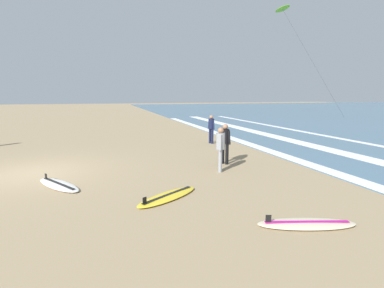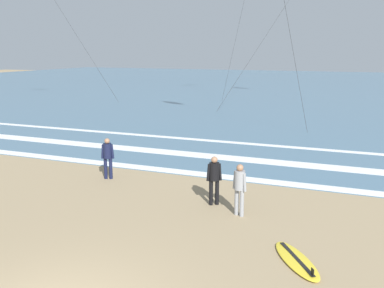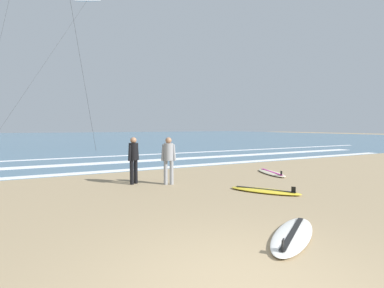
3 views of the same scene
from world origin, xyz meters
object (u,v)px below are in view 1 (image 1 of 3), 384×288
(surfboard_near_water, at_px, (168,196))
(surfer_left_far, at_px, (225,140))
(surfer_foreground_main, at_px, (211,127))
(surfer_background_far, at_px, (220,145))
(surfboard_foreground_flat, at_px, (307,224))
(surfboard_left_pile, at_px, (59,185))
(kite_lime_low_near, at_px, (283,10))

(surfboard_near_water, bearing_deg, surfer_left_far, 136.12)
(surfer_left_far, bearing_deg, surfer_foreground_main, 165.53)
(surfer_foreground_main, xyz_separation_m, surfer_background_far, (5.80, -1.86, 0.00))
(surfer_foreground_main, distance_m, surfboard_foreground_flat, 10.61)
(surfer_background_far, bearing_deg, surfboard_left_pile, -88.43)
(surfboard_near_water, height_order, kite_lime_low_near, kite_lime_low_near)
(surfer_foreground_main, distance_m, surfboard_left_pile, 9.38)
(surfer_foreground_main, height_order, kite_lime_low_near, kite_lime_low_near)
(surfer_left_far, relative_size, kite_lime_low_near, 0.12)
(surfboard_left_pile, distance_m, surfboard_near_water, 3.54)
(surfer_left_far, bearing_deg, surfboard_near_water, -43.88)
(surfer_background_far, xyz_separation_m, surfboard_left_pile, (0.15, -5.34, -0.91))
(surfer_left_far, bearing_deg, surfboard_foreground_flat, -5.76)
(surfer_background_far, height_order, surfboard_near_water, surfer_background_far)
(kite_lime_low_near, bearing_deg, surfboard_foreground_flat, -32.30)
(surfboard_foreground_flat, bearing_deg, surfboard_near_water, -135.70)
(surfer_left_far, bearing_deg, surfer_background_far, -31.42)
(surfer_background_far, relative_size, surfboard_foreground_flat, 0.73)
(surfer_foreground_main, xyz_separation_m, surfboard_near_water, (7.91, -4.25, -0.91))
(surfer_background_far, bearing_deg, surfer_foreground_main, 162.24)
(surfer_foreground_main, bearing_deg, surfboard_foreground_flat, -9.81)
(surfer_background_far, relative_size, kite_lime_low_near, 0.12)
(surfer_background_far, bearing_deg, surfboard_foreground_flat, 0.70)
(surfer_left_far, relative_size, surfboard_left_pile, 0.77)
(surfer_left_far, height_order, surfboard_near_water, surfer_left_far)
(surfer_foreground_main, distance_m, surfboard_near_water, 9.02)
(surfer_foreground_main, height_order, surfer_background_far, same)
(surfer_foreground_main, relative_size, surfer_background_far, 1.00)
(surfer_background_far, height_order, kite_lime_low_near, kite_lime_low_near)
(surfer_left_far, distance_m, surfboard_foreground_flat, 5.74)
(surfer_foreground_main, xyz_separation_m, surfboard_left_pile, (5.94, -7.19, -0.91))
(surfer_left_far, distance_m, kite_lime_low_near, 31.39)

